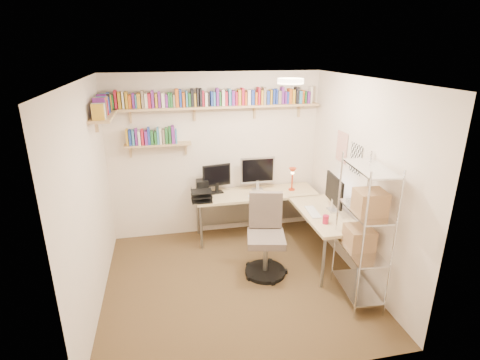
# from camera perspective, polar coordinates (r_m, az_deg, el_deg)

# --- Properties ---
(ground) EXTENTS (3.20, 3.20, 0.00)m
(ground) POSITION_cam_1_polar(r_m,az_deg,el_deg) (4.94, -0.81, -15.28)
(ground) COLOR #4B3820
(ground) RESTS_ON ground
(room_shell) EXTENTS (3.24, 3.04, 2.52)m
(room_shell) POSITION_cam_1_polar(r_m,az_deg,el_deg) (4.25, -0.85, 2.12)
(room_shell) COLOR beige
(room_shell) RESTS_ON ground
(wall_shelves) EXTENTS (3.12, 1.09, 0.80)m
(wall_shelves) POSITION_cam_1_polar(r_m,az_deg,el_deg) (5.35, -8.18, 10.76)
(wall_shelves) COLOR tan
(wall_shelves) RESTS_ON ground
(corner_desk) EXTENTS (2.01, 1.84, 1.25)m
(corner_desk) POSITION_cam_1_polar(r_m,az_deg,el_deg) (5.54, 3.77, -2.85)
(corner_desk) COLOR beige
(corner_desk) RESTS_ON ground
(office_chair) EXTENTS (0.57, 0.58, 1.07)m
(office_chair) POSITION_cam_1_polar(r_m,az_deg,el_deg) (4.93, 3.93, -9.24)
(office_chair) COLOR black
(office_chair) RESTS_ON ground
(wire_rack) EXTENTS (0.42, 0.77, 1.71)m
(wire_rack) POSITION_cam_1_polar(r_m,az_deg,el_deg) (4.42, 18.37, -6.35)
(wire_rack) COLOR silver
(wire_rack) RESTS_ON ground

